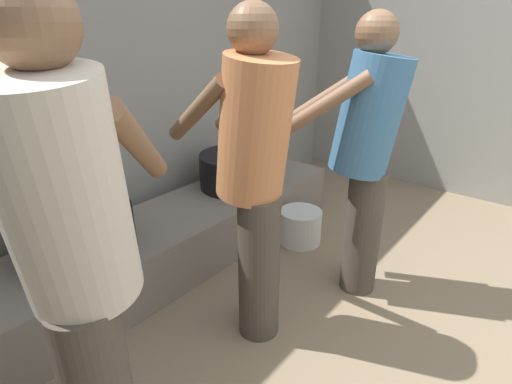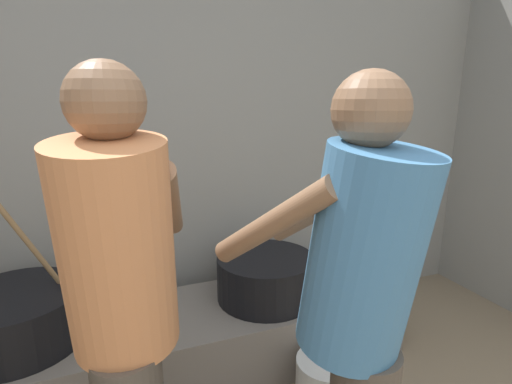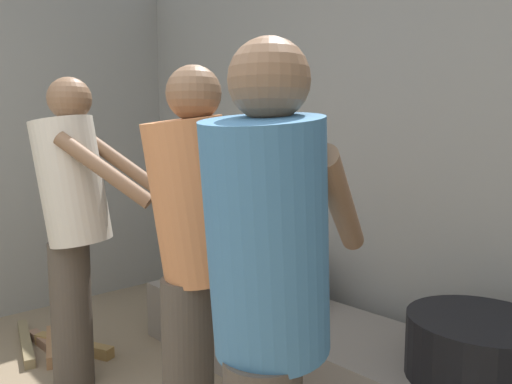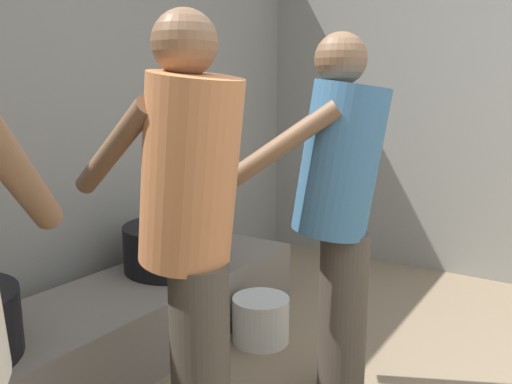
{
  "view_description": "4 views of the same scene",
  "coord_description": "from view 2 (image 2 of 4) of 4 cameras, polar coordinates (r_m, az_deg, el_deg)",
  "views": [
    {
      "loc": [
        -1.45,
        0.2,
        1.45
      ],
      "look_at": [
        0.09,
        1.44,
        0.61
      ],
      "focal_mm": 28.11,
      "sensor_mm": 36.0,
      "label": 1
    },
    {
      "loc": [
        -0.17,
        0.2,
        1.44
      ],
      "look_at": [
        0.37,
        1.61,
        1.07
      ],
      "focal_mm": 26.91,
      "sensor_mm": 36.0,
      "label": 2
    },
    {
      "loc": [
        1.3,
        0.2,
        1.28
      ],
      "look_at": [
        0.06,
        1.34,
        1.08
      ],
      "focal_mm": 33.87,
      "sensor_mm": 36.0,
      "label": 3
    },
    {
      "loc": [
        -1.37,
        0.2,
        1.28
      ],
      "look_at": [
        0.24,
        1.26,
        0.91
      ],
      "focal_mm": 35.53,
      "sensor_mm": 36.0,
      "label": 4
    }
  ],
  "objects": [
    {
      "name": "block_enclosure_rear",
      "position": [
        2.35,
        -16.91,
        8.13
      ],
      "size": [
        5.08,
        0.2,
        2.47
      ],
      "primitive_type": "cube",
      "color": "gray",
      "rests_on": "ground_plane"
    },
    {
      "name": "hearth_ledge",
      "position": [
        2.22,
        -14.33,
        -21.51
      ],
      "size": [
        2.69,
        0.6,
        0.35
      ],
      "primitive_type": "cube",
      "color": "slate",
      "rests_on": "ground_plane"
    },
    {
      "name": "cooking_pot_main",
      "position": [
        2.13,
        -31.89,
        -15.58
      ],
      "size": [
        0.57,
        0.57,
        0.7
      ],
      "color": "black",
      "rests_on": "hearth_ledge"
    },
    {
      "name": "cooking_pot_secondary",
      "position": [
        2.2,
        1.43,
        -12.51
      ],
      "size": [
        0.54,
        0.54,
        0.24
      ],
      "color": "black",
      "rests_on": "hearth_ledge"
    },
    {
      "name": "cook_in_blue_shirt",
      "position": [
        1.18,
        15.12,
        -16.15
      ],
      "size": [
        0.56,
        0.71,
        1.51
      ],
      "color": "#4C4238",
      "rests_on": "ground_plane"
    },
    {
      "name": "cook_in_orange_shirt",
      "position": [
        1.19,
        -19.16,
        -15.53
      ],
      "size": [
        0.44,
        0.69,
        1.53
      ],
      "color": "#4C4238",
      "rests_on": "ground_plane"
    },
    {
      "name": "bucket_white_plastic",
      "position": [
        2.07,
        10.46,
        -26.0
      ],
      "size": [
        0.3,
        0.3,
        0.24
      ],
      "primitive_type": "cylinder",
      "color": "silver",
      "rests_on": "ground_plane"
    }
  ]
}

